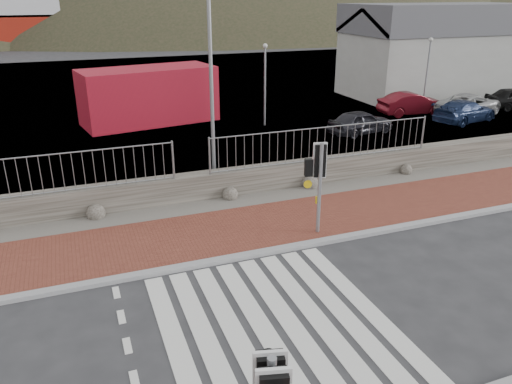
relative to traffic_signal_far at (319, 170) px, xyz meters
name	(u,v)px	position (x,y,z in m)	size (l,w,h in m)	color
ground	(278,327)	(-2.71, -3.57, -1.96)	(220.00, 220.00, 0.00)	#28282B
sidewalk_far	(216,234)	(-2.71, 0.93, -1.92)	(40.00, 3.00, 0.08)	brown
kerb_far	(233,258)	(-2.71, -0.57, -1.91)	(40.00, 0.25, 0.12)	gray
zebra_crossing	(278,327)	(-2.71, -3.57, -1.96)	(4.62, 5.60, 0.01)	silver
gravel_strip	(199,208)	(-2.71, 2.93, -1.93)	(40.00, 1.50, 0.06)	#59544C
stone_wall	(192,187)	(-2.71, 3.73, -1.51)	(40.00, 0.60, 0.90)	#433E37
railing	(191,149)	(-2.71, 3.58, -0.14)	(18.07, 0.07, 1.22)	gray
quay	(121,93)	(-2.71, 24.33, -1.96)	(120.00, 40.00, 0.50)	#4C4C4F
water	(89,46)	(-2.71, 59.33, -1.96)	(220.00, 50.00, 0.05)	#3F4C54
harbor_building	(439,50)	(17.29, 16.33, 0.97)	(12.20, 6.20, 5.80)	#9E9E99
hills_backdrop	(132,155)	(4.03, 84.33, -25.02)	(254.00, 90.00, 100.00)	#272E1B
traffic_signal_far	(319,170)	(0.00, 0.00, 0.00)	(0.67, 0.33, 2.72)	gray
streetlight	(215,70)	(-1.59, 4.48, 2.14)	(1.47, 0.71, 7.29)	gray
shipping_container	(149,96)	(-2.20, 15.06, -0.54)	(6.84, 2.85, 2.85)	maroon
car_a	(361,122)	(7.05, 9.11, -1.38)	(1.37, 3.41, 1.16)	black
car_b	(412,104)	(11.94, 11.59, -1.34)	(1.32, 3.80, 1.25)	#540C14
car_c	(465,111)	(13.53, 9.23, -1.38)	(1.63, 4.01, 1.16)	#162346
car_d	(469,104)	(14.88, 10.37, -1.35)	(2.05, 4.45, 1.24)	#A3A3A3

